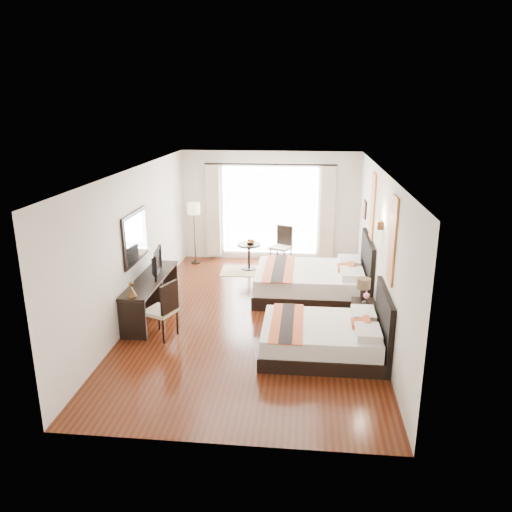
# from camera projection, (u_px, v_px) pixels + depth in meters

# --- Properties ---
(floor) EXTENTS (4.50, 7.50, 0.01)m
(floor) POSITION_uv_depth(u_px,v_px,m) (255.00, 317.00, 9.56)
(floor) COLOR #3D120B
(floor) RESTS_ON ground
(ceiling) EXTENTS (4.50, 7.50, 0.02)m
(ceiling) POSITION_uv_depth(u_px,v_px,m) (255.00, 171.00, 8.74)
(ceiling) COLOR white
(ceiling) RESTS_ON wall_headboard
(wall_headboard) EXTENTS (0.01, 7.50, 2.80)m
(wall_headboard) POSITION_uv_depth(u_px,v_px,m) (379.00, 250.00, 8.93)
(wall_headboard) COLOR silver
(wall_headboard) RESTS_ON floor
(wall_desk) EXTENTS (0.01, 7.50, 2.80)m
(wall_desk) POSITION_uv_depth(u_px,v_px,m) (136.00, 244.00, 9.37)
(wall_desk) COLOR silver
(wall_desk) RESTS_ON floor
(wall_window) EXTENTS (4.50, 0.01, 2.80)m
(wall_window) POSITION_uv_depth(u_px,v_px,m) (270.00, 207.00, 12.71)
(wall_window) COLOR silver
(wall_window) RESTS_ON floor
(wall_entry) EXTENTS (4.50, 0.01, 2.80)m
(wall_entry) POSITION_uv_depth(u_px,v_px,m) (220.00, 339.00, 5.59)
(wall_entry) COLOR silver
(wall_entry) RESTS_ON floor
(window_glass) EXTENTS (2.40, 0.02, 2.20)m
(window_glass) POSITION_uv_depth(u_px,v_px,m) (270.00, 211.00, 12.73)
(window_glass) COLOR white
(window_glass) RESTS_ON wall_window
(sheer_curtain) EXTENTS (2.30, 0.02, 2.10)m
(sheer_curtain) POSITION_uv_depth(u_px,v_px,m) (270.00, 211.00, 12.67)
(sheer_curtain) COLOR white
(sheer_curtain) RESTS_ON wall_window
(drape_left) EXTENTS (0.35, 0.14, 2.35)m
(drape_left) POSITION_uv_depth(u_px,v_px,m) (213.00, 211.00, 12.78)
(drape_left) COLOR #C3B197
(drape_left) RESTS_ON floor
(drape_right) EXTENTS (0.35, 0.14, 2.35)m
(drape_right) POSITION_uv_depth(u_px,v_px,m) (327.00, 213.00, 12.50)
(drape_right) COLOR #C3B197
(drape_right) RESTS_ON floor
(art_panel_near) EXTENTS (0.03, 0.50, 1.35)m
(art_panel_near) POSITION_uv_depth(u_px,v_px,m) (392.00, 240.00, 7.51)
(art_panel_near) COLOR maroon
(art_panel_near) RESTS_ON wall_headboard
(art_panel_far) EXTENTS (0.03, 0.50, 1.35)m
(art_panel_far) POSITION_uv_depth(u_px,v_px,m) (372.00, 207.00, 9.88)
(art_panel_far) COLOR maroon
(art_panel_far) RESTS_ON wall_headboard
(wall_sconce) EXTENTS (0.10, 0.14, 0.14)m
(wall_sconce) POSITION_uv_depth(u_px,v_px,m) (380.00, 225.00, 8.57)
(wall_sconce) COLOR #4C361B
(wall_sconce) RESTS_ON wall_headboard
(mirror_frame) EXTENTS (0.04, 1.25, 0.95)m
(mirror_frame) POSITION_uv_depth(u_px,v_px,m) (135.00, 237.00, 9.24)
(mirror_frame) COLOR black
(mirror_frame) RESTS_ON wall_desk
(mirror_glass) EXTENTS (0.01, 1.12, 0.82)m
(mirror_glass) POSITION_uv_depth(u_px,v_px,m) (137.00, 237.00, 9.24)
(mirror_glass) COLOR white
(mirror_glass) RESTS_ON mirror_frame
(bed_near) EXTENTS (1.99, 1.55, 1.12)m
(bed_near) POSITION_uv_depth(u_px,v_px,m) (326.00, 337.00, 8.09)
(bed_near) COLOR black
(bed_near) RESTS_ON floor
(bed_far) EXTENTS (2.34, 1.83, 1.32)m
(bed_far) POSITION_uv_depth(u_px,v_px,m) (314.00, 282.00, 10.46)
(bed_far) COLOR black
(bed_far) RESTS_ON floor
(nightstand) EXTENTS (0.41, 0.51, 0.49)m
(nightstand) POSITION_uv_depth(u_px,v_px,m) (363.00, 314.00, 9.08)
(nightstand) COLOR black
(nightstand) RESTS_ON floor
(table_lamp) EXTENTS (0.25, 0.25, 0.40)m
(table_lamp) POSITION_uv_depth(u_px,v_px,m) (364.00, 285.00, 9.04)
(table_lamp) COLOR black
(table_lamp) RESTS_ON nightstand
(vase) EXTENTS (0.17, 0.17, 0.14)m
(vase) POSITION_uv_depth(u_px,v_px,m) (366.00, 302.00, 8.81)
(vase) COLOR black
(vase) RESTS_ON nightstand
(console_desk) EXTENTS (0.50, 2.20, 0.76)m
(console_desk) POSITION_uv_depth(u_px,v_px,m) (151.00, 296.00, 9.56)
(console_desk) COLOR black
(console_desk) RESTS_ON floor
(television) EXTENTS (0.25, 0.86, 0.49)m
(television) POSITION_uv_depth(u_px,v_px,m) (153.00, 262.00, 9.57)
(television) COLOR black
(television) RESTS_ON console_desk
(bronze_figurine) EXTENTS (0.22, 0.22, 0.25)m
(bronze_figurine) POSITION_uv_depth(u_px,v_px,m) (132.00, 290.00, 8.47)
(bronze_figurine) COLOR #4C361B
(bronze_figurine) RESTS_ON console_desk
(desk_chair) EXTENTS (0.62, 0.62, 1.03)m
(desk_chair) POSITION_uv_depth(u_px,v_px,m) (162.00, 320.00, 8.67)
(desk_chair) COLOR #C0B593
(desk_chair) RESTS_ON floor
(floor_lamp) EXTENTS (0.31, 0.31, 1.56)m
(floor_lamp) POSITION_uv_depth(u_px,v_px,m) (194.00, 213.00, 12.41)
(floor_lamp) COLOR black
(floor_lamp) RESTS_ON floor
(side_table) EXTENTS (0.57, 0.57, 0.65)m
(side_table) POSITION_uv_depth(u_px,v_px,m) (249.00, 257.00, 12.22)
(side_table) COLOR black
(side_table) RESTS_ON floor
(fruit_bowl) EXTENTS (0.27, 0.27, 0.05)m
(fruit_bowl) POSITION_uv_depth(u_px,v_px,m) (250.00, 243.00, 12.12)
(fruit_bowl) COLOR #472719
(fruit_bowl) RESTS_ON side_table
(window_chair) EXTENTS (0.61, 0.61, 0.98)m
(window_chair) POSITION_uv_depth(u_px,v_px,m) (281.00, 253.00, 12.58)
(window_chair) COLOR #C0B593
(window_chair) RESTS_ON floor
(jute_rug) EXTENTS (1.24, 0.88, 0.01)m
(jute_rug) POSITION_uv_depth(u_px,v_px,m) (246.00, 271.00, 12.16)
(jute_rug) COLOR tan
(jute_rug) RESTS_ON floor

